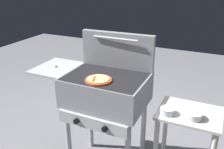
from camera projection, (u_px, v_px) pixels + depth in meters
grill at (105, 92)px, 2.01m from camera, size 0.96×0.53×0.90m
grill_lid_open at (117, 50)px, 2.07m from camera, size 0.63×0.09×0.30m
pizza_cheese at (98, 80)px, 1.86m from camera, size 0.20×0.20×0.04m
prep_table at (187, 137)px, 1.84m from camera, size 0.44×0.36×0.74m
topping_bowl_near at (167, 111)px, 1.73m from camera, size 0.10×0.10×0.04m
topping_bowl_far at (194, 116)px, 1.68m from camera, size 0.12×0.12×0.04m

